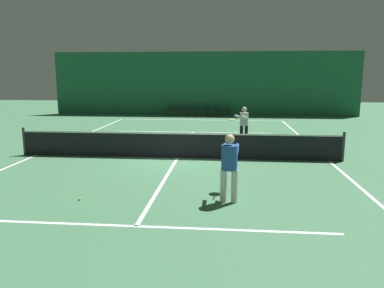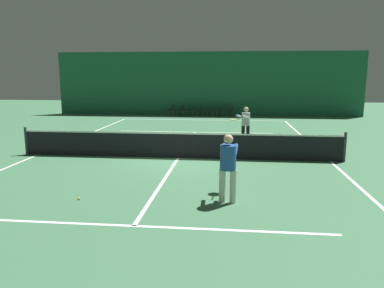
{
  "view_description": "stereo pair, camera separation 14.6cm",
  "coord_description": "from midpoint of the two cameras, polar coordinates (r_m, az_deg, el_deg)",
  "views": [
    {
      "loc": [
        1.82,
        -13.49,
        3.06
      ],
      "look_at": [
        0.76,
        -2.24,
        0.96
      ],
      "focal_mm": 35.0,
      "sensor_mm": 36.0,
      "label": 1
    },
    {
      "loc": [
        1.96,
        -13.47,
        3.06
      ],
      "look_at": [
        0.76,
        -2.24,
        0.96
      ],
      "focal_mm": 35.0,
      "sensor_mm": 36.0,
      "label": 2
    }
  ],
  "objects": [
    {
      "name": "court_line_centre",
      "position": [
        13.95,
        -2.52,
        -2.14
      ],
      "size": [
        0.1,
        12.8,
        0.0
      ],
      "color": "white",
      "rests_on": "ground"
    },
    {
      "name": "courtside_chair_2",
      "position": [
        28.16,
        -0.72,
        5.29
      ],
      "size": [
        0.44,
        0.44,
        0.84
      ],
      "rotation": [
        0.0,
        0.0,
        -1.57
      ],
      "color": "brown",
      "rests_on": "ground"
    },
    {
      "name": "backdrop_curtain",
      "position": [
        28.5,
        1.62,
        9.16
      ],
      "size": [
        23.0,
        0.12,
        4.75
      ],
      "color": "#1E5B3D",
      "rests_on": "ground"
    },
    {
      "name": "court_line_service_near",
      "position": [
        7.94,
        -9.02,
        -12.27
      ],
      "size": [
        8.25,
        0.1,
        0.0
      ],
      "color": "white",
      "rests_on": "ground"
    },
    {
      "name": "courtside_chair_6",
      "position": [
        28.0,
        5.37,
        5.22
      ],
      "size": [
        0.44,
        0.44,
        0.84
      ],
      "rotation": [
        0.0,
        0.0,
        -1.57
      ],
      "color": "brown",
      "rests_on": "ground"
    },
    {
      "name": "player_far",
      "position": [
        17.01,
        7.62,
        3.32
      ],
      "size": [
        1.04,
        1.3,
        1.63
      ],
      "rotation": [
        0.0,
        0.0,
        -2.17
      ],
      "color": "black",
      "rests_on": "ground"
    },
    {
      "name": "court_line_service_far",
      "position": [
        20.2,
        -0.03,
        1.83
      ],
      "size": [
        8.25,
        0.1,
        0.0
      ],
      "color": "white",
      "rests_on": "ground"
    },
    {
      "name": "tennis_ball",
      "position": [
        9.77,
        -17.14,
        -8.01
      ],
      "size": [
        0.07,
        0.07,
        0.07
      ],
      "color": "#D1DB33",
      "rests_on": "ground"
    },
    {
      "name": "courtside_chair_4",
      "position": [
        28.04,
        2.32,
        5.26
      ],
      "size": [
        0.44,
        0.44,
        0.84
      ],
      "rotation": [
        0.0,
        0.0,
        -1.57
      ],
      "color": "brown",
      "rests_on": "ground"
    },
    {
      "name": "court_line_sideline_left",
      "position": [
        15.67,
        -22.87,
        -1.56
      ],
      "size": [
        0.1,
        23.8,
        0.0
      ],
      "color": "white",
      "rests_on": "ground"
    },
    {
      "name": "court_line_sideline_right",
      "position": [
        14.28,
        19.92,
        -2.47
      ],
      "size": [
        0.1,
        23.8,
        0.0
      ],
      "color": "white",
      "rests_on": "ground"
    },
    {
      "name": "tennis_net",
      "position": [
        13.85,
        -2.54,
        -0.09
      ],
      "size": [
        12.0,
        0.1,
        1.07
      ],
      "color": "black",
      "rests_on": "ground"
    },
    {
      "name": "courtside_chair_5",
      "position": [
        28.01,
        3.85,
        5.24
      ],
      "size": [
        0.44,
        0.44,
        0.84
      ],
      "rotation": [
        0.0,
        0.0,
        -1.57
      ],
      "color": "brown",
      "rests_on": "ground"
    },
    {
      "name": "courtside_chair_0",
      "position": [
        28.36,
        -3.73,
        5.31
      ],
      "size": [
        0.44,
        0.44,
        0.84
      ],
      "rotation": [
        0.0,
        0.0,
        -1.57
      ],
      "color": "brown",
      "rests_on": "ground"
    },
    {
      "name": "courtside_chair_1",
      "position": [
        28.25,
        -2.23,
        5.3
      ],
      "size": [
        0.44,
        0.44,
        0.84
      ],
      "rotation": [
        0.0,
        0.0,
        -1.57
      ],
      "color": "brown",
      "rests_on": "ground"
    },
    {
      "name": "court_line_baseline_far",
      "position": [
        25.63,
        1.14,
        3.68
      ],
      "size": [
        11.0,
        0.1,
        0.0
      ],
      "color": "white",
      "rests_on": "ground"
    },
    {
      "name": "ground_plane",
      "position": [
        13.95,
        -2.52,
        -2.15
      ],
      "size": [
        60.0,
        60.0,
        0.0
      ],
      "primitive_type": "plane",
      "color": "#3D704C"
    },
    {
      "name": "player_near",
      "position": [
        9.02,
        5.27,
        -2.87
      ],
      "size": [
        0.47,
        1.38,
        1.68
      ],
      "rotation": [
        0.0,
        0.0,
        1.5
      ],
      "color": "beige",
      "rests_on": "ground"
    },
    {
      "name": "courtside_chair_3",
      "position": [
        28.09,
        0.8,
        5.28
      ],
      "size": [
        0.44,
        0.44,
        0.84
      ],
      "rotation": [
        0.0,
        0.0,
        -1.57
      ],
      "color": "brown",
      "rests_on": "ground"
    }
  ]
}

